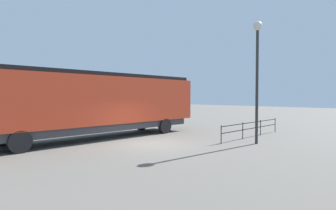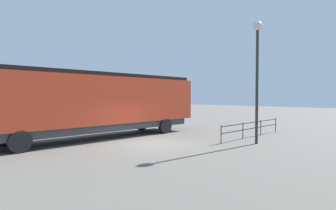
% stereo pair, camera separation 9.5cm
% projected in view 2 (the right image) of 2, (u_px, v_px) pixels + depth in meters
% --- Properties ---
extents(ground_plane, '(120.00, 120.00, 0.00)m').
position_uv_depth(ground_plane, '(152.00, 144.00, 15.51)').
color(ground_plane, '#666059').
extents(locomotive, '(3.00, 15.29, 4.20)m').
position_uv_depth(locomotive, '(103.00, 102.00, 17.79)').
color(locomotive, red).
rests_on(locomotive, ground_plane).
extents(lamp_post, '(0.52, 0.52, 6.98)m').
position_uv_depth(lamp_post, '(257.00, 59.00, 15.49)').
color(lamp_post, '#2D2D2D').
rests_on(lamp_post, ground_plane).
extents(platform_fence, '(0.05, 7.41, 1.06)m').
position_uv_depth(platform_fence, '(252.00, 127.00, 18.18)').
color(platform_fence, black).
rests_on(platform_fence, ground_plane).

